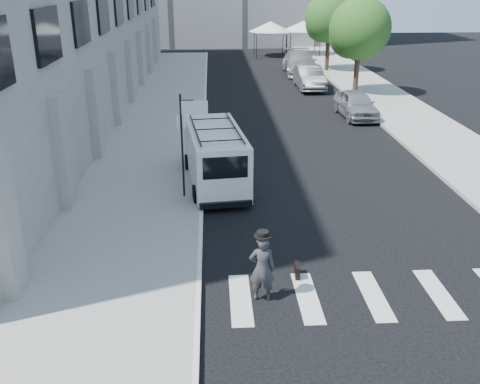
{
  "coord_description": "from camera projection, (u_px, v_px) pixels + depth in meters",
  "views": [
    {
      "loc": [
        -1.58,
        -13.79,
        7.14
      ],
      "look_at": [
        -0.82,
        0.6,
        1.3
      ],
      "focal_mm": 40.0,
      "sensor_mm": 36.0,
      "label": 1
    }
  ],
  "objects": [
    {
      "name": "parked_car_b",
      "position": [
        309.0,
        78.0,
        36.04
      ],
      "size": [
        1.65,
        4.63,
        1.52
      ],
      "primitive_type": "imported",
      "rotation": [
        0.0,
        0.0,
        0.01
      ],
      "color": "#515458",
      "rests_on": "ground"
    },
    {
      "name": "sign_pole",
      "position": [
        189.0,
        124.0,
        17.37
      ],
      "size": [
        1.03,
        0.07,
        3.5
      ],
      "color": "black",
      "rests_on": "sidewalk_left"
    },
    {
      "name": "suitcase",
      "position": [
        205.0,
        193.0,
        18.08
      ],
      "size": [
        0.34,
        0.48,
        1.24
      ],
      "rotation": [
        0.0,
        0.0,
        -0.16
      ],
      "color": "black",
      "rests_on": "ground"
    },
    {
      "name": "sidewalk_right",
      "position": [
        376.0,
        94.0,
        34.44
      ],
      "size": [
        4.0,
        56.0,
        0.15
      ],
      "primitive_type": "cube",
      "color": "gray",
      "rests_on": "ground"
    },
    {
      "name": "sidewalk_left",
      "position": [
        165.0,
        111.0,
        30.09
      ],
      "size": [
        4.5,
        48.0,
        0.15
      ],
      "primitive_type": "cube",
      "color": "gray",
      "rests_on": "ground"
    },
    {
      "name": "tent_left",
      "position": [
        270.0,
        27.0,
        49.86
      ],
      "size": [
        4.0,
        4.0,
        3.2
      ],
      "color": "black",
      "rests_on": "ground"
    },
    {
      "name": "cargo_van",
      "position": [
        215.0,
        155.0,
        19.37
      ],
      "size": [
        2.43,
        5.67,
        2.09
      ],
      "rotation": [
        0.0,
        0.0,
        0.12
      ],
      "color": "white",
      "rests_on": "ground"
    },
    {
      "name": "tree_far",
      "position": [
        328.0,
        20.0,
        41.37
      ],
      "size": [
        3.8,
        3.83,
        6.03
      ],
      "color": "black",
      "rests_on": "ground"
    },
    {
      "name": "parked_car_c",
      "position": [
        300.0,
        63.0,
        41.48
      ],
      "size": [
        2.61,
        6.0,
        1.72
      ],
      "primitive_type": "imported",
      "rotation": [
        0.0,
        0.0,
        -0.03
      ],
      "color": "gray",
      "rests_on": "ground"
    },
    {
      "name": "tent_right",
      "position": [
        304.0,
        26.0,
        50.48
      ],
      "size": [
        4.0,
        4.0,
        3.2
      ],
      "color": "black",
      "rests_on": "ground"
    },
    {
      "name": "parked_car_a",
      "position": [
        356.0,
        104.0,
        28.79
      ],
      "size": [
        1.84,
        4.25,
        1.43
      ],
      "primitive_type": "imported",
      "rotation": [
        0.0,
        0.0,
        0.04
      ],
      "color": "gray",
      "rests_on": "ground"
    },
    {
      "name": "tree_near",
      "position": [
        357.0,
        31.0,
        33.04
      ],
      "size": [
        3.8,
        3.83,
        6.03
      ],
      "color": "black",
      "rests_on": "ground"
    },
    {
      "name": "businessman",
      "position": [
        262.0,
        268.0,
        12.4
      ],
      "size": [
        0.63,
        0.44,
        1.67
      ],
      "primitive_type": "imported",
      "rotation": [
        0.0,
        0.0,
        3.07
      ],
      "color": "#333335",
      "rests_on": "ground"
    },
    {
      "name": "ground",
      "position": [
        269.0,
        241.0,
        15.52
      ],
      "size": [
        120.0,
        120.0,
        0.0
      ],
      "primitive_type": "plane",
      "color": "black",
      "rests_on": "ground"
    },
    {
      "name": "briefcase",
      "position": [
        297.0,
        271.0,
        13.6
      ],
      "size": [
        0.15,
        0.45,
        0.34
      ],
      "primitive_type": "cube",
      "rotation": [
        0.0,
        0.0,
        -0.06
      ],
      "color": "black",
      "rests_on": "ground"
    }
  ]
}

